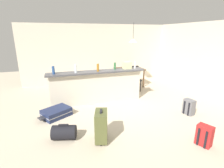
% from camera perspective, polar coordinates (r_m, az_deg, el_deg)
% --- Properties ---
extents(ground_plane, '(13.00, 13.00, 0.05)m').
position_cam_1_polar(ground_plane, '(5.17, 4.64, -7.91)').
color(ground_plane, beige).
extents(wall_back, '(6.60, 0.10, 2.50)m').
position_cam_1_polar(wall_back, '(7.66, -3.94, 10.09)').
color(wall_back, beige).
rests_on(wall_back, ground_plane).
extents(wall_right, '(0.10, 6.00, 2.50)m').
position_cam_1_polar(wall_right, '(6.78, 28.65, 7.28)').
color(wall_right, beige).
rests_on(wall_right, ground_plane).
extents(partition_half_wall, '(2.80, 0.20, 0.98)m').
position_cam_1_polar(partition_half_wall, '(5.30, -4.91, -1.32)').
color(partition_half_wall, beige).
rests_on(partition_half_wall, ground_plane).
extents(bar_countertop, '(2.96, 0.40, 0.05)m').
position_cam_1_polar(bar_countertop, '(5.17, -5.05, 4.10)').
color(bar_countertop, '#4C4C51').
rests_on(bar_countertop, partition_half_wall).
extents(bottle_blue, '(0.07, 0.07, 0.22)m').
position_cam_1_polar(bottle_blue, '(4.99, -19.05, 4.41)').
color(bottle_blue, '#284C89').
rests_on(bottle_blue, bar_countertop).
extents(bottle_clear, '(0.07, 0.07, 0.24)m').
position_cam_1_polar(bottle_clear, '(4.98, -12.10, 5.04)').
color(bottle_clear, silver).
rests_on(bottle_clear, bar_countertop).
extents(bottle_amber, '(0.07, 0.07, 0.23)m').
position_cam_1_polar(bottle_amber, '(5.08, -4.75, 5.50)').
color(bottle_amber, '#9E661E').
rests_on(bottle_amber, bar_countertop).
extents(bottle_green, '(0.07, 0.07, 0.22)m').
position_cam_1_polar(bottle_green, '(5.35, 0.95, 6.04)').
color(bottle_green, '#2D6B38').
rests_on(bottle_green, bar_countertop).
extents(bottle_white, '(0.07, 0.07, 0.24)m').
position_cam_1_polar(bottle_white, '(5.59, 7.67, 6.48)').
color(bottle_white, silver).
rests_on(bottle_white, bar_countertop).
extents(grocery_bag, '(0.26, 0.18, 0.22)m').
position_cam_1_polar(grocery_bag, '(5.48, 5.07, 6.26)').
color(grocery_bag, beige).
rests_on(grocery_bag, bar_countertop).
extents(dining_table, '(1.10, 0.80, 0.74)m').
position_cam_1_polar(dining_table, '(7.01, 5.81, 4.44)').
color(dining_table, '#4C331E').
rests_on(dining_table, ground_plane).
extents(dining_chair_near_partition, '(0.41, 0.41, 0.93)m').
position_cam_1_polar(dining_chair_near_partition, '(6.53, 7.43, 2.30)').
color(dining_chair_near_partition, black).
rests_on(dining_chair_near_partition, ground_plane).
extents(pendant_lamp, '(0.34, 0.34, 0.77)m').
position_cam_1_polar(pendant_lamp, '(6.81, 7.09, 14.24)').
color(pendant_lamp, black).
extents(suitcase_flat_navy, '(0.88, 0.78, 0.22)m').
position_cam_1_polar(suitcase_flat_navy, '(4.78, -18.14, -9.09)').
color(suitcase_flat_navy, '#1E284C').
rests_on(suitcase_flat_navy, ground_plane).
extents(suitcase_upright_olive, '(0.36, 0.49, 0.67)m').
position_cam_1_polar(suitcase_upright_olive, '(3.54, -3.62, -13.75)').
color(suitcase_upright_olive, '#51562D').
rests_on(suitcase_upright_olive, ground_plane).
extents(backpack_grey, '(0.29, 0.31, 0.42)m').
position_cam_1_polar(backpack_grey, '(5.09, 24.40, -7.06)').
color(backpack_grey, slate).
rests_on(backpack_grey, ground_plane).
extents(backpack_red, '(0.31, 0.33, 0.42)m').
position_cam_1_polar(backpack_red, '(3.91, 28.57, -14.96)').
color(backpack_red, red).
rests_on(backpack_red, ground_plane).
extents(duffel_bag_black, '(0.54, 0.42, 0.34)m').
position_cam_1_polar(duffel_bag_black, '(3.79, -15.73, -15.32)').
color(duffel_bag_black, black).
rests_on(duffel_bag_black, ground_plane).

